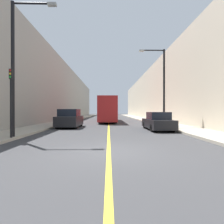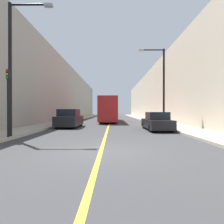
{
  "view_description": "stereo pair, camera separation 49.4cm",
  "coord_description": "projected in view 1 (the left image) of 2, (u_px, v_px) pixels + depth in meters",
  "views": [
    {
      "loc": [
        -0.0,
        -7.05,
        1.63
      ],
      "look_at": [
        0.38,
        12.97,
        1.52
      ],
      "focal_mm": 28.0,
      "sensor_mm": 36.0,
      "label": 1
    },
    {
      "loc": [
        0.49,
        -7.05,
        1.63
      ],
      "look_at": [
        0.38,
        12.97,
        1.52
      ],
      "focal_mm": 28.0,
      "sensor_mm": 36.0,
      "label": 2
    }
  ],
  "objects": [
    {
      "name": "sidewalk_left",
      "position": [
        77.0,
        118.0,
        36.92
      ],
      "size": [
        2.86,
        72.0,
        0.16
      ],
      "primitive_type": "cube",
      "color": "#A89E8C",
      "rests_on": "ground"
    },
    {
      "name": "sidewalk_right",
      "position": [
        140.0,
        118.0,
        37.17
      ],
      "size": [
        2.86,
        72.0,
        0.16
      ],
      "primitive_type": "cube",
      "color": "#A89E8C",
      "rests_on": "ground"
    },
    {
      "name": "road_center_line",
      "position": [
        109.0,
        119.0,
        37.05
      ],
      "size": [
        0.16,
        72.0,
        0.01
      ],
      "primitive_type": "cube",
      "color": "gold",
      "rests_on": "ground"
    },
    {
      "name": "parked_suv_left",
      "position": [
        70.0,
        119.0,
        17.31
      ],
      "size": [
        2.01,
        4.42,
        1.81
      ],
      "color": "black",
      "rests_on": "ground"
    },
    {
      "name": "street_lamp_left",
      "position": [
        17.0,
        60.0,
        10.06
      ],
      "size": [
        2.61,
        0.24,
        7.79
      ],
      "color": "black",
      "rests_on": "sidewalk_left"
    },
    {
      "name": "building_row_left",
      "position": [
        61.0,
        93.0,
        36.83
      ],
      "size": [
        4.0,
        72.0,
        10.77
      ],
      "primitive_type": "cube",
      "color": "gray",
      "rests_on": "ground"
    },
    {
      "name": "ground_plane",
      "position": [
        109.0,
        151.0,
        7.05
      ],
      "size": [
        200.0,
        200.0,
        0.0
      ],
      "primitive_type": "plane",
      "color": "#38383A"
    },
    {
      "name": "car_right_near",
      "position": [
        158.0,
        122.0,
        14.96
      ],
      "size": [
        1.84,
        4.53,
        1.55
      ],
      "color": "black",
      "rests_on": "ground"
    },
    {
      "name": "traffic_light",
      "position": [
        11.0,
        100.0,
        9.7
      ],
      "size": [
        0.16,
        0.18,
        3.81
      ],
      "color": "black",
      "rests_on": "sidewalk_left"
    },
    {
      "name": "building_row_right",
      "position": [
        156.0,
        95.0,
        37.21
      ],
      "size": [
        4.0,
        72.0,
        10.22
      ],
      "primitive_type": "cube",
      "color": "beige",
      "rests_on": "ground"
    },
    {
      "name": "street_lamp_right",
      "position": [
        162.0,
        82.0,
        17.41
      ],
      "size": [
        2.61,
        0.24,
        7.63
      ],
      "color": "black",
      "rests_on": "sidewalk_right"
    },
    {
      "name": "bus",
      "position": [
        108.0,
        110.0,
        27.26
      ],
      "size": [
        2.48,
        12.99,
        3.51
      ],
      "color": "#AD1E1E",
      "rests_on": "ground"
    }
  ]
}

